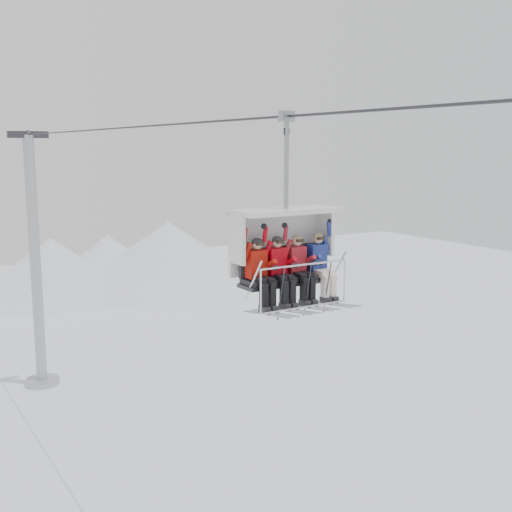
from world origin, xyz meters
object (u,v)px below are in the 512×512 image
chairlift_carrier (283,243)px  skier_far_right (320,264)px  lift_tower_right (36,280)px  skier_far_left (259,271)px  skier_center_right (299,266)px  skier_center_left (279,268)px

chairlift_carrier → skier_far_right: (0.77, -0.30, -0.46)m
lift_tower_right → skier_far_right: bearing=-88.1°
lift_tower_right → skier_far_left: bearing=-91.9°
chairlift_carrier → skier_far_right: chairlift_carrier is taller
skier_far_left → skier_center_right: 0.99m
lift_tower_right → skier_center_right: 23.79m
skier_far_right → skier_far_left: bearing=180.0°
skier_center_left → lift_tower_right: bearing=89.3°
skier_center_right → skier_far_right: 0.55m
chairlift_carrier → skier_center_left: chairlift_carrier is taller
skier_far_left → skier_far_right: bearing=0.0°
skier_far_right → chairlift_carrier: bearing=158.5°
skier_far_left → skier_center_left: size_ratio=1.00×
chairlift_carrier → skier_far_left: 0.95m
chairlift_carrier → skier_center_left: (-0.28, -0.30, -0.46)m
skier_far_left → skier_center_right: skier_far_left is taller
skier_far_left → skier_center_left: 0.49m
lift_tower_right → chairlift_carrier: 23.58m
chairlift_carrier → skier_center_left: 0.62m
skier_center_left → skier_far_right: same height
skier_far_left → lift_tower_right: bearing=88.1°
lift_tower_right → skier_far_left: (-0.77, -23.38, 4.42)m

